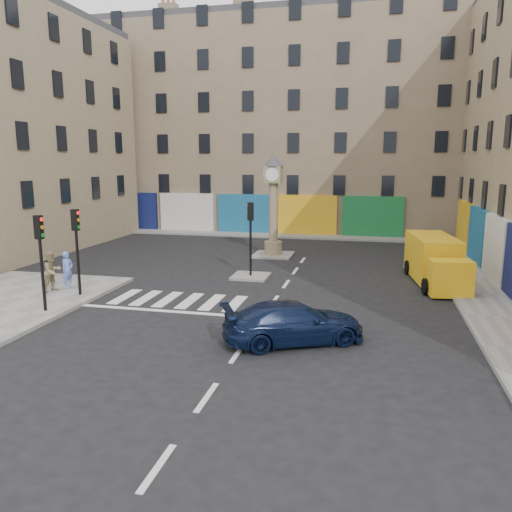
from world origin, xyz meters
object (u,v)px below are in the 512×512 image
(pedestrian_tan, at_px, (52,271))
(traffic_light_left_far, at_px, (76,238))
(traffic_light_island, at_px, (251,227))
(traffic_light_left_near, at_px, (40,248))
(navy_sedan, at_px, (294,322))
(clock_pillar, at_px, (273,199))
(pedestrian_blue, at_px, (67,270))
(yellow_van, at_px, (435,261))

(pedestrian_tan, bearing_deg, traffic_light_left_far, -82.17)
(traffic_light_left_far, height_order, traffic_light_island, traffic_light_left_far)
(traffic_light_left_near, xyz_separation_m, traffic_light_island, (6.30, 7.80, -0.03))
(traffic_light_left_far, bearing_deg, navy_sedan, -18.23)
(traffic_light_island, relative_size, pedestrian_tan, 2.04)
(traffic_light_left_near, distance_m, clock_pillar, 15.19)
(traffic_light_left_far, xyz_separation_m, traffic_light_island, (6.30, 5.40, -0.03))
(traffic_light_island, xyz_separation_m, pedestrian_blue, (-7.47, -4.48, -1.60))
(navy_sedan, relative_size, yellow_van, 0.74)
(clock_pillar, height_order, yellow_van, clock_pillar)
(yellow_van, distance_m, pedestrian_tan, 17.80)
(yellow_van, xyz_separation_m, pedestrian_blue, (-16.44, -5.39, -0.11))
(traffic_light_island, height_order, clock_pillar, clock_pillar)
(yellow_van, bearing_deg, traffic_light_island, 178.75)
(traffic_light_left_far, distance_m, clock_pillar, 13.05)
(traffic_light_left_far, height_order, pedestrian_tan, traffic_light_left_far)
(traffic_light_left_far, distance_m, pedestrian_tan, 2.16)
(navy_sedan, distance_m, pedestrian_tan, 11.83)
(traffic_light_left_far, distance_m, yellow_van, 16.59)
(pedestrian_blue, height_order, pedestrian_tan, pedestrian_tan)
(clock_pillar, distance_m, yellow_van, 10.59)
(clock_pillar, relative_size, navy_sedan, 1.32)
(traffic_light_island, bearing_deg, traffic_light_left_far, -139.40)
(clock_pillar, relative_size, pedestrian_blue, 3.64)
(pedestrian_tan, bearing_deg, navy_sedan, -89.74)
(navy_sedan, bearing_deg, pedestrian_tan, 46.38)
(navy_sedan, bearing_deg, traffic_light_island, -4.25)
(traffic_light_left_near, distance_m, yellow_van, 17.65)
(traffic_light_island, relative_size, clock_pillar, 0.61)
(pedestrian_tan, bearing_deg, yellow_van, -52.66)
(pedestrian_tan, bearing_deg, traffic_light_left_near, -133.60)
(pedestrian_blue, bearing_deg, traffic_light_left_near, -148.59)
(traffic_light_island, distance_m, yellow_van, 9.14)
(traffic_light_left_near, relative_size, clock_pillar, 0.61)
(traffic_light_island, height_order, pedestrian_blue, traffic_light_island)
(traffic_light_left_near, xyz_separation_m, yellow_van, (15.27, 8.72, -1.52))
(traffic_light_left_near, relative_size, yellow_van, 0.59)
(yellow_van, relative_size, pedestrian_tan, 3.45)
(traffic_light_island, relative_size, navy_sedan, 0.80)
(clock_pillar, height_order, pedestrian_tan, clock_pillar)
(navy_sedan, height_order, yellow_van, yellow_van)
(traffic_light_left_near, bearing_deg, navy_sedan, -4.87)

